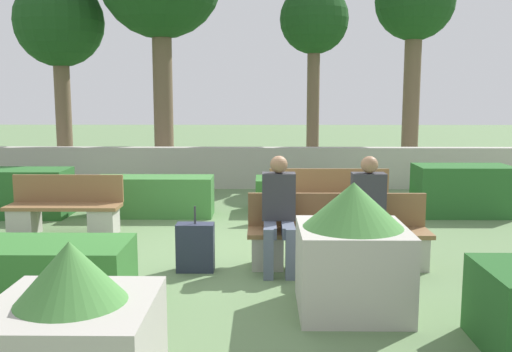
{
  "coord_description": "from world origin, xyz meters",
  "views": [
    {
      "loc": [
        0.51,
        -7.09,
        2.0
      ],
      "look_at": [
        0.42,
        0.5,
        0.9
      ],
      "focal_mm": 40.0,
      "sensor_mm": 36.0,
      "label": 1
    }
  ],
  "objects_px": {
    "bench_left_side": "(330,203)",
    "planter_corner_right": "(352,249)",
    "planter_corner_left": "(73,338)",
    "person_seated_woman": "(279,209)",
    "bench_right_side": "(65,213)",
    "person_seated_man": "(370,209)",
    "tree_center_right": "(314,25)",
    "bench_front": "(338,239)",
    "tree_rightmost": "(415,9)",
    "suitcase": "(195,247)",
    "tree_leftmost": "(59,26)"
  },
  "relations": [
    {
      "from": "bench_left_side",
      "to": "planter_corner_left",
      "type": "bearing_deg",
      "value": -123.29
    },
    {
      "from": "bench_left_side",
      "to": "planter_corner_left",
      "type": "distance_m",
      "value": 5.73
    },
    {
      "from": "person_seated_woman",
      "to": "planter_corner_right",
      "type": "distance_m",
      "value": 1.39
    },
    {
      "from": "bench_right_side",
      "to": "planter_corner_left",
      "type": "xyz_separation_m",
      "value": [
        1.63,
        -4.54,
        0.16
      ]
    },
    {
      "from": "tree_leftmost",
      "to": "tree_center_right",
      "type": "xyz_separation_m",
      "value": [
        5.81,
        0.12,
        0.03
      ]
    },
    {
      "from": "person_seated_woman",
      "to": "bench_right_side",
      "type": "bearing_deg",
      "value": 151.55
    },
    {
      "from": "planter_corner_right",
      "to": "tree_center_right",
      "type": "height_order",
      "value": "tree_center_right"
    },
    {
      "from": "planter_corner_right",
      "to": "bench_front",
      "type": "bearing_deg",
      "value": 87.7
    },
    {
      "from": "bench_left_side",
      "to": "tree_center_right",
      "type": "relative_size",
      "value": 0.42
    },
    {
      "from": "bench_front",
      "to": "tree_rightmost",
      "type": "height_order",
      "value": "tree_rightmost"
    },
    {
      "from": "person_seated_man",
      "to": "suitcase",
      "type": "height_order",
      "value": "person_seated_man"
    },
    {
      "from": "person_seated_man",
      "to": "planter_corner_left",
      "type": "relative_size",
      "value": 1.19
    },
    {
      "from": "planter_corner_right",
      "to": "tree_leftmost",
      "type": "relative_size",
      "value": 0.26
    },
    {
      "from": "tree_leftmost",
      "to": "tree_rightmost",
      "type": "xyz_separation_m",
      "value": [
        8.16,
        0.39,
        0.43
      ]
    },
    {
      "from": "bench_right_side",
      "to": "planter_corner_left",
      "type": "height_order",
      "value": "planter_corner_left"
    },
    {
      "from": "bench_left_side",
      "to": "tree_leftmost",
      "type": "xyz_separation_m",
      "value": [
        -5.68,
        4.59,
        3.2
      ]
    },
    {
      "from": "person_seated_man",
      "to": "planter_corner_right",
      "type": "height_order",
      "value": "person_seated_man"
    },
    {
      "from": "suitcase",
      "to": "tree_leftmost",
      "type": "height_order",
      "value": "tree_leftmost"
    },
    {
      "from": "bench_left_side",
      "to": "planter_corner_right",
      "type": "height_order",
      "value": "planter_corner_right"
    },
    {
      "from": "bench_right_side",
      "to": "suitcase",
      "type": "bearing_deg",
      "value": -31.29
    },
    {
      "from": "planter_corner_left",
      "to": "tree_leftmost",
      "type": "xyz_separation_m",
      "value": [
        -3.44,
        9.85,
        3.05
      ]
    },
    {
      "from": "planter_corner_right",
      "to": "person_seated_man",
      "type": "bearing_deg",
      "value": 72.47
    },
    {
      "from": "person_seated_man",
      "to": "person_seated_woman",
      "type": "distance_m",
      "value": 1.03
    },
    {
      "from": "person_seated_woman",
      "to": "tree_leftmost",
      "type": "distance_m",
      "value": 8.92
    },
    {
      "from": "bench_right_side",
      "to": "person_seated_woman",
      "type": "height_order",
      "value": "person_seated_woman"
    },
    {
      "from": "bench_left_side",
      "to": "planter_corner_left",
      "type": "height_order",
      "value": "planter_corner_left"
    },
    {
      "from": "tree_center_right",
      "to": "tree_rightmost",
      "type": "xyz_separation_m",
      "value": [
        2.35,
        0.27,
        0.4
      ]
    },
    {
      "from": "bench_left_side",
      "to": "tree_leftmost",
      "type": "bearing_deg",
      "value": 130.89
    },
    {
      "from": "planter_corner_left",
      "to": "tree_center_right",
      "type": "distance_m",
      "value": 10.7
    },
    {
      "from": "bench_front",
      "to": "planter_corner_right",
      "type": "bearing_deg",
      "value": -92.3
    },
    {
      "from": "person_seated_man",
      "to": "tree_center_right",
      "type": "xyz_separation_m",
      "value": [
        -0.04,
        7.07,
        2.84
      ]
    },
    {
      "from": "tree_rightmost",
      "to": "bench_front",
      "type": "bearing_deg",
      "value": -110.13
    },
    {
      "from": "tree_leftmost",
      "to": "tree_center_right",
      "type": "relative_size",
      "value": 1.03
    },
    {
      "from": "person_seated_man",
      "to": "suitcase",
      "type": "bearing_deg",
      "value": -178.37
    },
    {
      "from": "bench_left_side",
      "to": "person_seated_man",
      "type": "relative_size",
      "value": 1.44
    },
    {
      "from": "bench_front",
      "to": "tree_leftmost",
      "type": "relative_size",
      "value": 0.45
    },
    {
      "from": "bench_front",
      "to": "suitcase",
      "type": "xyz_separation_m",
      "value": [
        -1.64,
        -0.2,
        -0.05
      ]
    },
    {
      "from": "planter_corner_right",
      "to": "suitcase",
      "type": "height_order",
      "value": "planter_corner_right"
    },
    {
      "from": "person_seated_woman",
      "to": "suitcase",
      "type": "relative_size",
      "value": 1.74
    },
    {
      "from": "person_seated_man",
      "to": "planter_corner_left",
      "type": "distance_m",
      "value": 3.78
    },
    {
      "from": "bench_right_side",
      "to": "bench_front",
      "type": "bearing_deg",
      "value": -13.95
    },
    {
      "from": "bench_right_side",
      "to": "planter_corner_right",
      "type": "bearing_deg",
      "value": -30.07
    },
    {
      "from": "person_seated_woman",
      "to": "bench_left_side",
      "type": "bearing_deg",
      "value": 70.0
    },
    {
      "from": "bench_right_side",
      "to": "person_seated_woman",
      "type": "relative_size",
      "value": 1.23
    },
    {
      "from": "suitcase",
      "to": "tree_center_right",
      "type": "height_order",
      "value": "tree_center_right"
    },
    {
      "from": "person_seated_woman",
      "to": "tree_center_right",
      "type": "relative_size",
      "value": 0.29
    },
    {
      "from": "bench_right_side",
      "to": "tree_leftmost",
      "type": "relative_size",
      "value": 0.35
    },
    {
      "from": "bench_front",
      "to": "person_seated_man",
      "type": "xyz_separation_m",
      "value": [
        0.33,
        -0.14,
        0.38
      ]
    },
    {
      "from": "person_seated_man",
      "to": "tree_rightmost",
      "type": "relative_size",
      "value": 0.26
    },
    {
      "from": "bench_front",
      "to": "tree_rightmost",
      "type": "bearing_deg",
      "value": 69.87
    }
  ]
}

